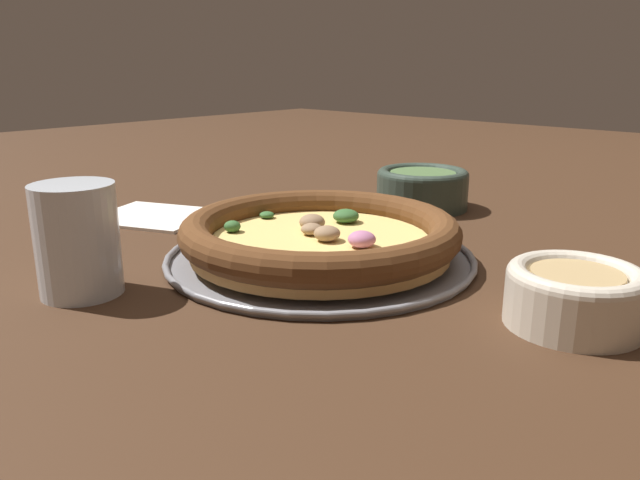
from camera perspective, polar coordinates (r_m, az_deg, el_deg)
The scene contains 8 objects.
ground_plane at distance 0.66m, azimuth -0.00°, elevation -1.93°, with size 3.00×3.00×0.00m, color #3D2616.
pizza_tray at distance 0.66m, azimuth -0.00°, elevation -1.55°, with size 0.33×0.33×0.01m.
pizza at distance 0.65m, azimuth 0.01°, elevation 0.49°, with size 0.29×0.29×0.04m.
bowl_near at distance 0.53m, azimuth 22.28°, elevation -4.57°, with size 0.11×0.11×0.05m.
bowl_far at distance 0.90m, azimuth 9.33°, elevation 4.83°, with size 0.13×0.13×0.06m.
drinking_cup at distance 0.60m, azimuth -21.30°, elevation 0.02°, with size 0.07×0.07×0.10m.
napkin at distance 0.87m, azimuth -15.02°, elevation 2.24°, with size 0.18×0.17×0.01m.
fork at distance 0.87m, azimuth -15.26°, elevation 2.07°, with size 0.08×0.17×0.00m.
Camera 1 is at (-0.43, 0.46, 0.21)m, focal length 35.00 mm.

